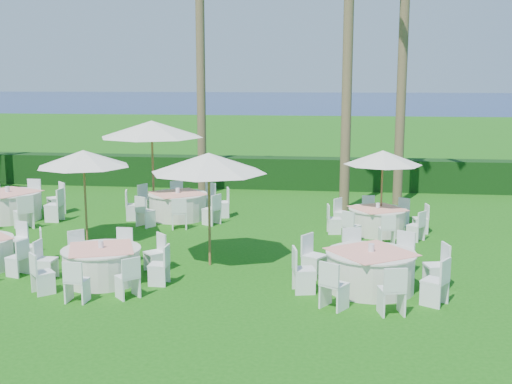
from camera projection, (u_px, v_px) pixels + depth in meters
ground at (161, 282)px, 13.57m from camera, size 120.00×120.00×0.00m
hedge at (244, 172)px, 25.18m from camera, size 34.00×1.00×1.20m
ocean at (318, 102)px, 113.15m from camera, size 260.00×260.00×0.00m
banquet_table_b at (102, 264)px, 13.57m from camera, size 2.90×2.90×0.89m
banquet_table_c at (371, 270)px, 13.03m from camera, size 3.20×3.20×0.97m
banquet_table_d at (8, 205)px, 19.46m from camera, size 3.41×3.41×1.02m
banquet_table_e at (178, 205)px, 19.64m from camera, size 3.13×3.13×0.95m
banquet_table_f at (377, 220)px, 17.79m from camera, size 2.81×2.81×0.86m
umbrella_a at (83, 158)px, 16.42m from camera, size 2.40×2.40×2.44m
umbrella_b at (209, 163)px, 14.42m from camera, size 2.66×2.66×2.61m
umbrella_c at (152, 129)px, 19.92m from camera, size 3.25×3.25×2.95m
umbrella_d at (383, 158)px, 17.79m from camera, size 2.17×2.17×2.28m
palm_b at (201, 59)px, 22.92m from camera, size 4.38×4.22×8.93m
palm_c at (348, 29)px, 19.95m from camera, size 4.40×4.01×10.54m
palm_d at (403, 61)px, 21.13m from camera, size 4.41×4.03×8.71m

